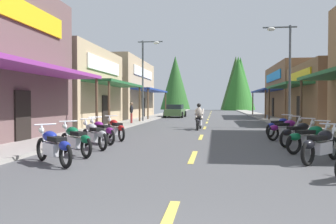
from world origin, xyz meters
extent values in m
cube|color=#4C4C4F|center=(0.00, 29.48, -0.05)|extent=(9.69, 88.96, 0.10)
cube|color=#9E9991|center=(-5.89, 29.48, 0.06)|extent=(2.09, 88.96, 0.12)
cube|color=#9E9991|center=(5.89, 29.48, 0.06)|extent=(2.09, 88.96, 0.12)
cube|color=#E0C64C|center=(0.00, 7.88, 0.01)|extent=(0.16, 2.40, 0.01)
cube|color=#E0C64C|center=(0.00, 13.81, 0.01)|extent=(0.16, 2.40, 0.01)
cube|color=#E0C64C|center=(0.00, 19.76, 0.01)|extent=(0.16, 2.40, 0.01)
cube|color=#E0C64C|center=(0.00, 25.60, 0.01)|extent=(0.16, 2.40, 0.01)
cube|color=#E0C64C|center=(0.00, 30.78, 0.01)|extent=(0.16, 2.40, 0.01)
cube|color=#E0C64C|center=(0.00, 36.30, 0.01)|extent=(0.16, 2.40, 0.01)
cube|color=#E0C64C|center=(0.00, 42.07, 0.01)|extent=(0.16, 2.40, 0.01)
cube|color=#E0C64C|center=(0.00, 48.97, 0.01)|extent=(0.16, 2.40, 0.01)
cube|color=#E0C64C|center=(0.00, 55.64, 0.01)|extent=(0.16, 2.40, 0.01)
cube|color=#E0C64C|center=(0.00, 61.25, 0.01)|extent=(0.16, 2.40, 0.01)
cube|color=#8C338C|center=(-6.04, 10.49, 2.90)|extent=(1.80, 8.86, 0.16)
cylinder|color=brown|center=(-5.34, 14.72, 1.41)|extent=(0.14, 0.14, 2.82)
cube|color=yellow|center=(-6.88, 10.49, 5.18)|extent=(0.10, 6.89, 0.90)
cube|color=black|center=(-6.90, 10.49, 1.05)|extent=(0.08, 1.10, 2.10)
cube|color=tan|center=(-10.79, 20.88, 2.66)|extent=(7.71, 9.48, 5.32)
cube|color=#236033|center=(-6.04, 20.88, 2.90)|extent=(1.80, 8.54, 0.16)
cylinder|color=brown|center=(-5.34, 16.81, 1.41)|extent=(0.14, 0.14, 2.82)
cylinder|color=brown|center=(-5.34, 24.94, 1.41)|extent=(0.14, 0.14, 2.82)
cube|color=white|center=(-6.88, 20.88, 4.15)|extent=(0.10, 6.64, 0.90)
cube|color=black|center=(-6.90, 20.88, 1.05)|extent=(0.08, 1.10, 2.10)
cube|color=tan|center=(-10.99, 34.10, 3.05)|extent=(8.11, 13.01, 6.10)
cube|color=navy|center=(-6.04, 34.10, 2.90)|extent=(1.80, 11.71, 0.16)
cylinder|color=brown|center=(-5.34, 28.45, 1.41)|extent=(0.14, 0.14, 2.82)
cylinder|color=brown|center=(-5.34, 39.75, 1.41)|extent=(0.14, 0.14, 2.82)
cube|color=white|center=(-6.88, 34.10, 4.76)|extent=(0.10, 9.10, 0.90)
cube|color=black|center=(-6.90, 34.10, 1.05)|extent=(0.08, 1.10, 2.10)
cylinder|color=brown|center=(5.34, 17.56, 1.41)|extent=(0.14, 0.14, 2.82)
cube|color=#236033|center=(6.04, 24.90, 2.90)|extent=(1.80, 8.47, 0.16)
cylinder|color=brown|center=(5.34, 20.86, 1.41)|extent=(0.14, 0.14, 2.82)
cylinder|color=brown|center=(5.34, 28.93, 1.41)|extent=(0.14, 0.14, 2.82)
cube|color=yellow|center=(6.88, 24.90, 3.51)|extent=(0.10, 6.59, 0.90)
cube|color=black|center=(6.90, 24.90, 1.05)|extent=(0.08, 1.10, 2.10)
cube|color=brown|center=(10.69, 36.67, 2.83)|extent=(7.51, 12.63, 5.65)
cube|color=navy|center=(6.04, 36.67, 2.90)|extent=(1.80, 11.37, 0.16)
cylinder|color=brown|center=(5.34, 31.19, 1.41)|extent=(0.14, 0.14, 2.82)
cylinder|color=brown|center=(5.34, 42.16, 1.41)|extent=(0.14, 0.14, 2.82)
cube|color=#197FCC|center=(6.88, 36.67, 4.41)|extent=(0.10, 8.84, 0.90)
cube|color=black|center=(6.90, 36.67, 1.05)|extent=(0.08, 1.10, 2.10)
cylinder|color=#474C51|center=(-5.25, 25.76, 3.34)|extent=(0.14, 0.14, 6.68)
cylinder|color=#474C51|center=(-4.62, 25.76, 6.58)|extent=(2.06, 0.10, 0.10)
ellipsoid|color=silver|center=(-4.09, 25.76, 6.48)|extent=(0.50, 0.30, 0.24)
cylinder|color=#474C51|center=(5.25, 20.11, 3.20)|extent=(0.14, 0.14, 6.39)
cylinder|color=#474C51|center=(4.62, 20.11, 6.29)|extent=(2.06, 0.10, 0.10)
ellipsoid|color=silver|center=(4.09, 20.11, 6.19)|extent=(0.50, 0.30, 0.24)
torus|color=black|center=(3.97, 7.94, 0.32)|extent=(0.50, 0.55, 0.64)
torus|color=black|center=(2.98, 6.81, 0.32)|extent=(0.50, 0.55, 0.64)
cube|color=silver|center=(3.47, 7.37, 0.40)|extent=(0.67, 0.71, 0.32)
ellipsoid|color=black|center=(3.60, 7.52, 0.72)|extent=(0.61, 0.63, 0.28)
cube|color=black|center=(3.31, 7.19, 0.68)|extent=(0.61, 0.64, 0.12)
ellipsoid|color=black|center=(3.01, 6.85, 0.55)|extent=(0.47, 0.49, 0.24)
cylinder|color=silver|center=(3.88, 7.84, 0.65)|extent=(0.29, 0.32, 0.71)
cylinder|color=silver|center=(3.80, 7.75, 1.02)|extent=(0.48, 0.43, 0.04)
sphere|color=white|center=(3.99, 7.96, 0.85)|extent=(0.16, 0.16, 0.16)
torus|color=black|center=(4.31, 9.65, 0.32)|extent=(0.59, 0.44, 0.64)
torus|color=black|center=(3.07, 8.81, 0.32)|extent=(0.59, 0.44, 0.64)
cube|color=silver|center=(3.69, 9.23, 0.40)|extent=(0.74, 0.62, 0.32)
ellipsoid|color=#0C5933|center=(3.85, 9.34, 0.72)|extent=(0.64, 0.58, 0.28)
cube|color=black|center=(3.48, 9.09, 0.68)|extent=(0.65, 0.57, 0.12)
ellipsoid|color=#0C5933|center=(3.11, 8.83, 0.55)|extent=(0.50, 0.45, 0.24)
cylinder|color=silver|center=(4.20, 9.58, 0.65)|extent=(0.34, 0.26, 0.71)
cylinder|color=silver|center=(4.10, 9.51, 1.02)|extent=(0.37, 0.52, 0.04)
sphere|color=white|center=(4.33, 9.66, 0.85)|extent=(0.16, 0.16, 0.16)
torus|color=black|center=(4.29, 11.39, 0.32)|extent=(0.55, 0.49, 0.64)
torus|color=black|center=(3.14, 10.42, 0.32)|extent=(0.55, 0.49, 0.64)
cube|color=silver|center=(3.72, 10.90, 0.40)|extent=(0.71, 0.67, 0.32)
ellipsoid|color=black|center=(3.87, 11.03, 0.72)|extent=(0.63, 0.61, 0.28)
cube|color=black|center=(3.53, 10.74, 0.68)|extent=(0.64, 0.60, 0.12)
ellipsoid|color=black|center=(3.18, 10.45, 0.55)|extent=(0.49, 0.47, 0.24)
cylinder|color=silver|center=(4.19, 11.30, 0.65)|extent=(0.32, 0.29, 0.71)
cylinder|color=silver|center=(4.10, 11.22, 1.02)|extent=(0.42, 0.48, 0.04)
sphere|color=white|center=(4.31, 11.41, 0.85)|extent=(0.16, 0.16, 0.16)
torus|color=black|center=(4.30, 13.50, 0.32)|extent=(0.59, 0.44, 0.64)
torus|color=black|center=(3.06, 12.66, 0.32)|extent=(0.59, 0.44, 0.64)
cube|color=silver|center=(3.68, 13.08, 0.40)|extent=(0.74, 0.62, 0.32)
ellipsoid|color=#721972|center=(3.85, 13.19, 0.72)|extent=(0.64, 0.58, 0.28)
cube|color=black|center=(3.48, 12.94, 0.68)|extent=(0.65, 0.57, 0.12)
ellipsoid|color=#721972|center=(3.10, 12.68, 0.55)|extent=(0.50, 0.45, 0.24)
cylinder|color=silver|center=(4.20, 13.42, 0.65)|extent=(0.34, 0.26, 0.71)
cylinder|color=silver|center=(4.10, 13.36, 1.02)|extent=(0.37, 0.52, 0.04)
sphere|color=white|center=(4.33, 13.51, 0.85)|extent=(0.16, 0.16, 0.16)
torus|color=black|center=(4.28, 15.30, 0.32)|extent=(0.53, 0.52, 0.64)
torus|color=black|center=(3.20, 14.25, 0.32)|extent=(0.53, 0.52, 0.64)
cube|color=silver|center=(3.74, 14.77, 0.40)|extent=(0.70, 0.69, 0.32)
ellipsoid|color=navy|center=(3.89, 14.91, 0.72)|extent=(0.62, 0.62, 0.28)
cube|color=black|center=(3.56, 14.60, 0.68)|extent=(0.63, 0.62, 0.12)
ellipsoid|color=navy|center=(3.24, 14.29, 0.55)|extent=(0.48, 0.48, 0.24)
cylinder|color=silver|center=(4.19, 15.20, 0.65)|extent=(0.31, 0.30, 0.71)
cylinder|color=silver|center=(4.10, 15.12, 1.02)|extent=(0.45, 0.46, 0.04)
sphere|color=white|center=(4.30, 15.32, 0.85)|extent=(0.16, 0.16, 0.16)
torus|color=black|center=(-4.12, 6.68, 0.32)|extent=(0.55, 0.50, 0.64)
torus|color=black|center=(-2.99, 5.70, 0.32)|extent=(0.55, 0.50, 0.64)
cube|color=silver|center=(-3.55, 6.19, 0.40)|extent=(0.71, 0.67, 0.32)
ellipsoid|color=navy|center=(-3.70, 6.32, 0.72)|extent=(0.63, 0.61, 0.28)
cube|color=black|center=(-3.36, 6.02, 0.68)|extent=(0.64, 0.61, 0.12)
ellipsoid|color=navy|center=(-3.03, 5.73, 0.55)|extent=(0.49, 0.47, 0.24)
cylinder|color=silver|center=(-4.02, 6.60, 0.65)|extent=(0.32, 0.29, 0.71)
cylinder|color=silver|center=(-3.93, 6.52, 1.02)|extent=(0.43, 0.48, 0.04)
sphere|color=white|center=(-4.14, 6.70, 0.85)|extent=(0.16, 0.16, 0.16)
torus|color=black|center=(-4.15, 8.27, 0.32)|extent=(0.54, 0.51, 0.64)
torus|color=black|center=(-3.06, 7.25, 0.32)|extent=(0.54, 0.51, 0.64)
cube|color=silver|center=(-3.60, 7.76, 0.40)|extent=(0.70, 0.68, 0.32)
ellipsoid|color=#0C5933|center=(-3.75, 7.90, 0.72)|extent=(0.63, 0.62, 0.28)
cube|color=black|center=(-3.42, 7.59, 0.68)|extent=(0.63, 0.61, 0.12)
ellipsoid|color=#0C5933|center=(-3.09, 7.28, 0.55)|extent=(0.49, 0.48, 0.24)
cylinder|color=silver|center=(-4.06, 8.19, 0.65)|extent=(0.31, 0.30, 0.71)
cylinder|color=silver|center=(-3.97, 8.10, 1.02)|extent=(0.44, 0.47, 0.04)
sphere|color=white|center=(-4.17, 8.30, 0.85)|extent=(0.16, 0.16, 0.16)
torus|color=black|center=(-4.10, 9.94, 0.32)|extent=(0.51, 0.54, 0.64)
torus|color=black|center=(-3.08, 8.84, 0.32)|extent=(0.51, 0.54, 0.64)
cube|color=silver|center=(-3.59, 9.39, 0.40)|extent=(0.68, 0.70, 0.32)
ellipsoid|color=#99999E|center=(-3.72, 9.54, 0.72)|extent=(0.61, 0.63, 0.28)
cube|color=black|center=(-3.42, 9.21, 0.68)|extent=(0.61, 0.63, 0.12)
ellipsoid|color=#99999E|center=(-3.12, 8.87, 0.55)|extent=(0.47, 0.49, 0.24)
cylinder|color=silver|center=(-4.01, 9.85, 0.65)|extent=(0.30, 0.31, 0.71)
cylinder|color=silver|center=(-3.93, 9.76, 1.02)|extent=(0.47, 0.44, 0.04)
sphere|color=white|center=(-4.12, 9.96, 0.85)|extent=(0.16, 0.16, 0.16)
torus|color=black|center=(-4.36, 11.34, 0.32)|extent=(0.53, 0.51, 0.64)
torus|color=black|center=(-3.27, 10.30, 0.32)|extent=(0.53, 0.51, 0.64)
cube|color=silver|center=(-3.82, 10.82, 0.40)|extent=(0.70, 0.69, 0.32)
ellipsoid|color=#721972|center=(-3.96, 10.96, 0.72)|extent=(0.63, 0.62, 0.28)
cube|color=black|center=(-3.63, 10.65, 0.68)|extent=(0.63, 0.62, 0.12)
ellipsoid|color=#721972|center=(-3.31, 10.34, 0.55)|extent=(0.48, 0.48, 0.24)
cylinder|color=silver|center=(-4.26, 11.25, 0.65)|extent=(0.31, 0.30, 0.71)
cylinder|color=silver|center=(-4.18, 11.17, 1.02)|extent=(0.44, 0.46, 0.04)
sphere|color=white|center=(-4.38, 11.36, 0.85)|extent=(0.16, 0.16, 0.16)
torus|color=black|center=(-4.08, 12.84, 0.32)|extent=(0.46, 0.58, 0.64)
torus|color=black|center=(-3.20, 11.62, 0.32)|extent=(0.46, 0.58, 0.64)
cube|color=silver|center=(-3.64, 12.23, 0.40)|extent=(0.64, 0.73, 0.32)
ellipsoid|color=#A51414|center=(-3.76, 12.39, 0.72)|extent=(0.59, 0.64, 0.28)
cube|color=black|center=(-3.49, 12.03, 0.68)|extent=(0.58, 0.65, 0.12)
ellipsoid|color=#A51414|center=(-3.23, 11.66, 0.55)|extent=(0.45, 0.50, 0.24)
cylinder|color=silver|center=(-4.01, 12.73, 0.65)|extent=(0.27, 0.34, 0.71)
cylinder|color=silver|center=(-3.94, 12.63, 1.02)|extent=(0.51, 0.39, 0.04)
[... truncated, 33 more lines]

